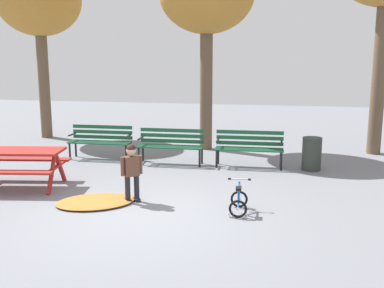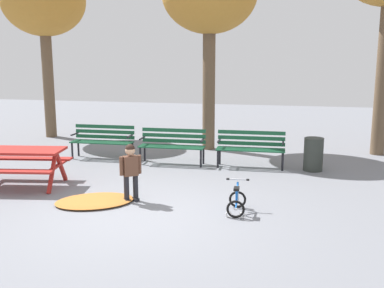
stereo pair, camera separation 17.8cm
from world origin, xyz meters
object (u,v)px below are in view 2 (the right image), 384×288
(trash_bin, at_px, (313,154))
(park_bench_far_left, at_px, (103,139))
(child_standing, at_px, (131,168))
(picnic_table, at_px, (18,158))
(park_bench_left, at_px, (173,143))
(park_bench_right, at_px, (251,146))
(kids_bicycle, at_px, (237,201))

(trash_bin, bearing_deg, park_bench_far_left, 178.35)
(child_standing, distance_m, trash_bin, 4.51)
(child_standing, bearing_deg, park_bench_far_left, 121.06)
(picnic_table, relative_size, trash_bin, 2.61)
(picnic_table, distance_m, park_bench_far_left, 2.84)
(park_bench_far_left, bearing_deg, picnic_table, -102.57)
(park_bench_left, height_order, park_bench_right, same)
(park_bench_far_left, height_order, kids_bicycle, park_bench_far_left)
(child_standing, relative_size, trash_bin, 1.39)
(kids_bicycle, bearing_deg, park_bench_right, 91.32)
(picnic_table, relative_size, park_bench_far_left, 1.24)
(park_bench_far_left, height_order, park_bench_left, same)
(park_bench_left, bearing_deg, picnic_table, -134.19)
(park_bench_far_left, relative_size, trash_bin, 2.11)
(picnic_table, height_order, kids_bicycle, picnic_table)
(park_bench_right, bearing_deg, kids_bicycle, -88.68)
(park_bench_right, height_order, kids_bicycle, park_bench_right)
(park_bench_far_left, height_order, trash_bin, park_bench_far_left)
(park_bench_left, xyz_separation_m, park_bench_right, (1.90, 0.08, 0.00))
(park_bench_left, distance_m, child_standing, 3.04)
(park_bench_left, relative_size, child_standing, 1.52)
(child_standing, height_order, kids_bicycle, child_standing)
(picnic_table, height_order, park_bench_left, park_bench_left)
(picnic_table, xyz_separation_m, child_standing, (2.56, -0.44, 0.03))
(park_bench_left, bearing_deg, child_standing, -89.27)
(kids_bicycle, height_order, trash_bin, trash_bin)
(trash_bin, bearing_deg, kids_bicycle, -112.77)
(child_standing, relative_size, kids_bicycle, 1.84)
(park_bench_right, height_order, trash_bin, park_bench_right)
(park_bench_far_left, bearing_deg, kids_bicycle, -41.31)
(picnic_table, xyz_separation_m, park_bench_left, (2.52, 2.59, -0.08))
(park_bench_right, bearing_deg, park_bench_left, -177.72)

